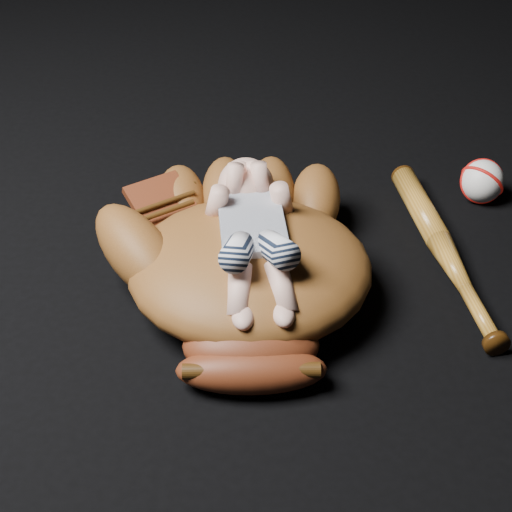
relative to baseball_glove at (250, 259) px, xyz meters
name	(u,v)px	position (x,y,z in m)	size (l,w,h in m)	color
baseball_glove	(250,259)	(0.00, 0.00, 0.00)	(0.46, 0.52, 0.16)	#5D3313
newborn_baby	(254,235)	(0.01, 0.00, 0.05)	(0.16, 0.34, 0.14)	#DAA28D
baseball_bat	(444,250)	(0.32, 0.10, -0.06)	(0.04, 0.46, 0.04)	#A76C20
baseball	(482,181)	(0.42, 0.28, -0.04)	(0.08, 0.08, 0.08)	white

